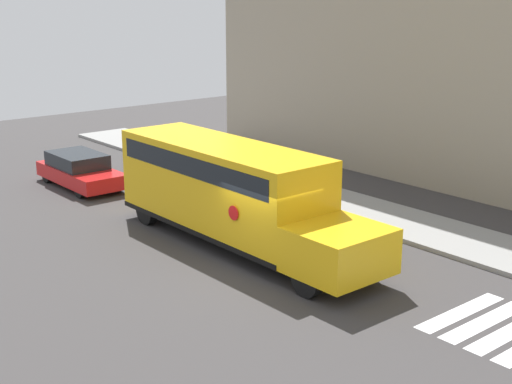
{
  "coord_description": "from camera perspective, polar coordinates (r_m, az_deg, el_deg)",
  "views": [
    {
      "loc": [
        14.88,
        -12.62,
        7.81
      ],
      "look_at": [
        -1.78,
        1.26,
        1.76
      ],
      "focal_mm": 50.0,
      "sensor_mm": 36.0,
      "label": 1
    }
  ],
  "objects": [
    {
      "name": "parked_car",
      "position": [
        30.66,
        -13.9,
        1.71
      ],
      "size": [
        4.7,
        1.9,
        1.39
      ],
      "color": "red",
      "rests_on": "ground"
    },
    {
      "name": "ground_plane",
      "position": [
        21.01,
        0.48,
        -6.22
      ],
      "size": [
        60.0,
        60.0,
        0.0
      ],
      "primitive_type": "plane",
      "color": "#3A3838"
    },
    {
      "name": "sidewalk_strip",
      "position": [
        25.43,
        11.74,
        -2.45
      ],
      "size": [
        44.0,
        3.0,
        0.15
      ],
      "color": "gray",
      "rests_on": "ground"
    },
    {
      "name": "school_bus",
      "position": [
        22.69,
        -2.03,
        0.25
      ],
      "size": [
        10.56,
        2.57,
        3.2
      ],
      "color": "yellow",
      "rests_on": "ground"
    }
  ]
}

